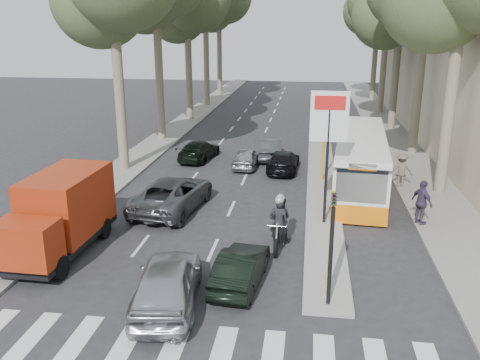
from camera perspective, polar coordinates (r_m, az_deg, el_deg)
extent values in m
plane|color=#28282B|center=(17.25, -1.36, -10.82)|extent=(120.00, 120.00, 0.00)
cube|color=gray|center=(41.28, 16.34, 5.28)|extent=(3.20, 70.00, 0.12)
cube|color=gray|center=(45.01, -5.74, 6.83)|extent=(2.40, 64.00, 0.12)
cube|color=gray|center=(27.24, 9.15, -0.15)|extent=(1.50, 26.00, 0.16)
cube|color=#B7A88E|center=(50.72, 23.71, 15.71)|extent=(11.00, 20.00, 16.00)
cylinder|color=yellow|center=(15.42, 10.10, -7.43)|extent=(0.10, 0.10, 3.50)
cylinder|color=yellow|center=(21.02, 9.60, -0.64)|extent=(0.10, 0.10, 3.50)
cylinder|color=yellow|center=(26.80, 9.32, 3.26)|extent=(0.10, 0.10, 3.50)
cylinder|color=black|center=(20.78, 9.72, 1.59)|extent=(0.12, 0.12, 5.20)
cube|color=white|center=(20.34, 10.00, 7.02)|extent=(1.50, 0.10, 2.00)
cube|color=red|center=(20.20, 10.09, 8.53)|extent=(1.20, 0.02, 0.55)
cylinder|color=black|center=(15.03, 10.13, -8.74)|extent=(0.12, 0.12, 3.20)
imported|color=black|center=(14.44, 10.44, -3.38)|extent=(0.16, 0.41, 1.00)
cylinder|color=#6B604C|center=(29.25, -13.35, 9.08)|extent=(0.56, 0.56, 8.40)
sphere|color=#46542F|center=(29.94, -15.52, 18.91)|extent=(5.20, 5.20, 5.20)
cylinder|color=#6B604C|center=(36.77, -9.05, 11.34)|extent=(0.56, 0.56, 8.96)
cylinder|color=#6B604C|center=(44.45, -5.76, 11.90)|extent=(0.56, 0.56, 8.12)
sphere|color=#46542F|center=(45.10, -7.07, 18.21)|extent=(5.20, 5.20, 5.20)
cylinder|color=#6B604C|center=(52.20, -3.80, 13.50)|extent=(0.56, 0.56, 9.52)
cylinder|color=#6B604C|center=(60.08, -2.32, 13.61)|extent=(0.56, 0.56, 8.68)
sphere|color=#46542F|center=(60.76, -3.26, 18.60)|extent=(5.20, 5.20, 5.20)
cylinder|color=#6B604C|center=(26.15, 22.42, 7.33)|extent=(0.56, 0.56, 8.40)
cylinder|color=#6B604C|center=(33.86, 19.45, 10.34)|extent=(0.56, 0.56, 9.24)
cylinder|color=#6B604C|center=(41.73, 17.01, 10.72)|extent=(0.56, 0.56, 7.84)
sphere|color=#46542F|center=(41.98, 16.07, 17.36)|extent=(5.20, 5.20, 5.20)
cylinder|color=#6B604C|center=(49.59, 15.81, 12.39)|extent=(0.56, 0.56, 8.96)
sphere|color=#46542F|center=(49.96, 15.06, 18.74)|extent=(5.20, 5.20, 5.20)
cylinder|color=#6B604C|center=(57.54, 14.87, 12.76)|extent=(0.56, 0.56, 8.40)
sphere|color=#46542F|center=(57.91, 14.17, 17.90)|extent=(5.20, 5.20, 5.20)
imported|color=#AFB1B7|center=(15.47, -8.18, -11.31)|extent=(2.38, 4.69, 1.53)
imported|color=black|center=(16.55, 0.08, -9.79)|extent=(1.62, 3.73, 1.19)
imported|color=#4F5357|center=(23.07, -7.58, -1.56)|extent=(3.13, 5.63, 1.49)
imported|color=black|center=(29.05, 4.88, 2.14)|extent=(1.84, 4.11, 1.17)
imported|color=#A2A4A9|center=(29.72, 0.71, 2.54)|extent=(1.46, 3.45, 1.16)
imported|color=#43464A|center=(31.68, 3.40, 3.55)|extent=(1.62, 3.99, 1.29)
imported|color=black|center=(31.48, -4.65, 3.34)|extent=(2.20, 4.27, 1.18)
cube|color=black|center=(19.74, -19.39, -6.50)|extent=(2.15, 5.47, 0.23)
cylinder|color=black|center=(18.85, -24.41, -8.55)|extent=(0.29, 0.82, 0.81)
cylinder|color=black|center=(17.94, -19.55, -9.28)|extent=(0.29, 0.82, 0.81)
cylinder|color=black|center=(21.50, -19.44, -4.81)|extent=(0.29, 0.82, 0.81)
cylinder|color=black|center=(20.71, -15.04, -5.24)|extent=(0.29, 0.82, 0.81)
cube|color=#98280D|center=(17.81, -22.81, -6.66)|extent=(2.02, 1.32, 1.53)
cube|color=black|center=(17.30, -23.89, -6.85)|extent=(1.81, 0.13, 0.81)
cube|color=#98280D|center=(19.88, -18.77, -2.36)|extent=(2.19, 3.85, 2.25)
cube|color=orange|center=(26.61, 13.20, 0.16)|extent=(3.16, 10.80, 0.83)
cube|color=white|center=(26.32, 13.36, 2.47)|extent=(3.16, 10.80, 1.39)
cube|color=black|center=(26.25, 13.41, 3.06)|extent=(3.15, 10.38, 0.79)
cube|color=white|center=(26.08, 13.52, 4.63)|extent=(3.16, 10.80, 0.28)
cube|color=black|center=(21.19, 13.46, -0.71)|extent=(2.04, 0.22, 1.39)
cube|color=orange|center=(20.96, 13.61, 1.41)|extent=(1.11, 0.15, 0.30)
cylinder|color=black|center=(23.40, 10.66, -2.29)|extent=(0.33, 0.91, 0.89)
cylinder|color=black|center=(23.45, 15.74, -2.61)|extent=(0.33, 0.91, 0.89)
cylinder|color=black|center=(29.71, 11.18, 1.88)|extent=(0.33, 0.91, 0.89)
cylinder|color=black|center=(29.75, 15.17, 1.62)|extent=(0.33, 0.91, 0.89)
cylinder|color=black|center=(18.49, 4.05, -7.61)|extent=(0.14, 0.72, 0.72)
cylinder|color=black|center=(20.02, 4.56, -5.62)|extent=(0.14, 0.72, 0.72)
cylinder|color=silver|center=(18.39, 4.10, -6.31)|extent=(0.08, 0.45, 0.90)
cube|color=black|center=(19.24, 4.34, -6.11)|extent=(0.28, 0.85, 0.34)
cube|color=black|center=(18.92, 4.29, -5.54)|extent=(0.35, 0.52, 0.25)
cube|color=black|center=(19.46, 4.46, -5.09)|extent=(0.34, 0.74, 0.13)
cylinder|color=silver|center=(18.31, 4.15, -5.19)|extent=(0.70, 0.07, 0.04)
imported|color=black|center=(19.05, 4.38, -4.75)|extent=(0.70, 0.47, 1.88)
imported|color=black|center=(19.49, 4.51, -4.42)|extent=(0.87, 0.51, 1.76)
sphere|color=#B2B2B7|center=(18.69, 4.42, -2.30)|extent=(0.31, 0.31, 0.31)
sphere|color=#B2B2B7|center=(19.15, 4.56, -2.02)|extent=(0.31, 0.31, 0.31)
imported|color=#413854|center=(22.16, 19.75, -2.38)|extent=(1.04, 1.22, 1.88)
imported|color=#69594E|center=(27.00, 17.66, 1.11)|extent=(1.15, 0.56, 1.75)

